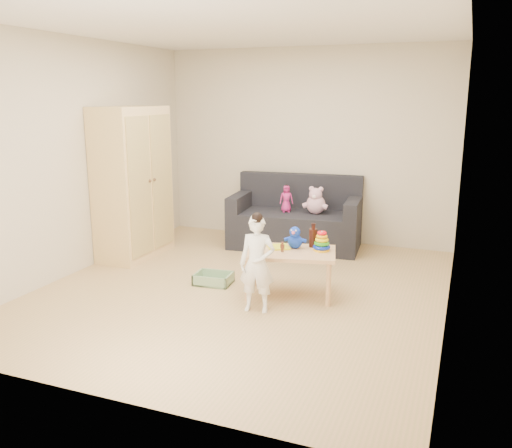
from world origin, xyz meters
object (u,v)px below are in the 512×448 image
at_px(toddler, 257,265).
at_px(sofa, 295,229).
at_px(wardrobe, 133,183).
at_px(play_table, 289,273).

bearing_deg(toddler, sofa, 89.86).
xyz_separation_m(wardrobe, sofa, (1.74, 1.11, -0.68)).
relative_size(play_table, toddler, 1.00).
distance_m(play_table, toddler, 0.55).
xyz_separation_m(play_table, toddler, (-0.16, -0.48, 0.21)).
bearing_deg(play_table, toddler, -108.53).
distance_m(sofa, play_table, 1.83).
bearing_deg(sofa, play_table, -79.82).
height_order(play_table, toddler, toddler).
xyz_separation_m(sofa, toddler, (0.33, -2.24, 0.21)).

